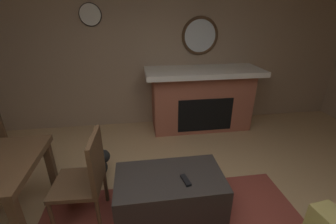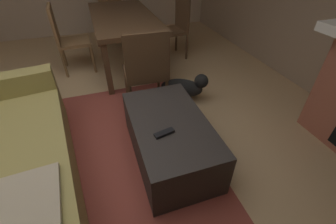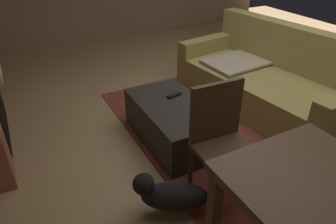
{
  "view_description": "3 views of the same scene",
  "coord_description": "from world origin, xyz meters",
  "px_view_note": "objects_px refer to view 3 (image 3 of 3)",
  "views": [
    {
      "loc": [
        0.12,
        0.94,
        1.89
      ],
      "look_at": [
        -0.19,
        -1.23,
        0.93
      ],
      "focal_mm": 24.22,
      "sensor_mm": 36.0,
      "label": 1
    },
    {
      "loc": [
        -1.5,
        -0.36,
        1.61
      ],
      "look_at": [
        -0.19,
        -0.8,
        0.54
      ],
      "focal_mm": 24.11,
      "sensor_mm": 36.0,
      "label": 2
    },
    {
      "loc": [
        2.13,
        -2.09,
        1.9
      ],
      "look_at": [
        0.29,
        -1.12,
        0.65
      ],
      "focal_mm": 33.14,
      "sensor_mm": 36.0,
      "label": 3
    }
  ],
  "objects_px": {
    "ottoman_coffee_table": "(173,122)",
    "tv_remote": "(174,95)",
    "dining_chair_west": "(222,136)",
    "couch": "(268,81)",
    "small_dog": "(170,195)"
  },
  "relations": [
    {
      "from": "ottoman_coffee_table",
      "to": "tv_remote",
      "type": "height_order",
      "value": "tv_remote"
    },
    {
      "from": "tv_remote",
      "to": "dining_chair_west",
      "type": "distance_m",
      "value": 0.92
    },
    {
      "from": "ottoman_coffee_table",
      "to": "dining_chair_west",
      "type": "height_order",
      "value": "dining_chair_west"
    },
    {
      "from": "ottoman_coffee_table",
      "to": "couch",
      "type": "bearing_deg",
      "value": 95.22
    },
    {
      "from": "small_dog",
      "to": "dining_chair_west",
      "type": "bearing_deg",
      "value": 95.54
    },
    {
      "from": "couch",
      "to": "dining_chair_west",
      "type": "distance_m",
      "value": 1.64
    },
    {
      "from": "ottoman_coffee_table",
      "to": "small_dog",
      "type": "distance_m",
      "value": 0.95
    },
    {
      "from": "couch",
      "to": "small_dog",
      "type": "height_order",
      "value": "couch"
    },
    {
      "from": "couch",
      "to": "tv_remote",
      "type": "xyz_separation_m",
      "value": [
        -0.02,
        -1.26,
        0.11
      ]
    },
    {
      "from": "tv_remote",
      "to": "small_dog",
      "type": "distance_m",
      "value": 1.14
    },
    {
      "from": "ottoman_coffee_table",
      "to": "tv_remote",
      "type": "distance_m",
      "value": 0.28
    },
    {
      "from": "couch",
      "to": "small_dog",
      "type": "bearing_deg",
      "value": -62.72
    },
    {
      "from": "couch",
      "to": "ottoman_coffee_table",
      "type": "height_order",
      "value": "couch"
    },
    {
      "from": "ottoman_coffee_table",
      "to": "dining_chair_west",
      "type": "relative_size",
      "value": 1.15
    },
    {
      "from": "ottoman_coffee_table",
      "to": "tv_remote",
      "type": "relative_size",
      "value": 6.71
    }
  ]
}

